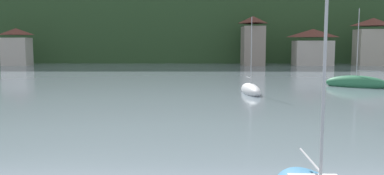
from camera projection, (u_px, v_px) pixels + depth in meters
wooded_hillside at (123, 26)px, 112.08m from camera, size 352.00×72.24×37.95m
shore_building_west at (17, 47)px, 65.87m from camera, size 4.39×3.26×6.09m
shore_building_westcentral at (253, 41)px, 66.67m from camera, size 3.59×5.80×8.13m
shore_building_central at (313, 48)px, 65.88m from camera, size 6.34×4.04×5.98m
shore_building_eastcentral at (372, 43)px, 65.64m from camera, size 5.51×3.90×7.76m
sailboat_far_0 at (356, 83)px, 33.28m from camera, size 4.94×3.72×6.82m
sailboat_far_6 at (251, 90)px, 29.04m from camera, size 1.43×4.30×5.76m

